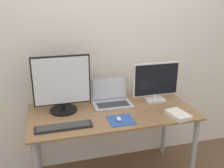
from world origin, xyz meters
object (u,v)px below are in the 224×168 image
(monitor_left, at_px, (62,85))
(laptop, at_px, (111,98))
(keyboard, at_px, (64,127))
(mouse, at_px, (119,119))
(monitor_right, at_px, (156,82))
(book, at_px, (178,115))

(monitor_left, distance_m, laptop, 0.50)
(monitor_left, height_order, keyboard, monitor_left)
(keyboard, distance_m, mouse, 0.46)
(keyboard, bearing_deg, monitor_left, 84.91)
(monitor_left, bearing_deg, monitor_right, 0.01)
(monitor_left, height_order, mouse, monitor_left)
(mouse, distance_m, book, 0.52)
(monitor_right, height_order, book, monitor_right)
(monitor_right, relative_size, laptop, 1.26)
(monitor_right, height_order, laptop, monitor_right)
(monitor_left, distance_m, monitor_right, 0.90)
(book, bearing_deg, monitor_left, 158.30)
(mouse, relative_size, book, 0.27)
(keyboard, bearing_deg, book, -3.38)
(mouse, xyz_separation_m, book, (0.52, -0.05, -0.00))
(laptop, distance_m, book, 0.65)
(laptop, relative_size, keyboard, 0.80)
(monitor_left, distance_m, book, 1.05)
(keyboard, bearing_deg, laptop, 36.74)
(monitor_right, relative_size, book, 1.93)
(monitor_right, height_order, keyboard, monitor_right)
(laptop, relative_size, book, 1.53)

